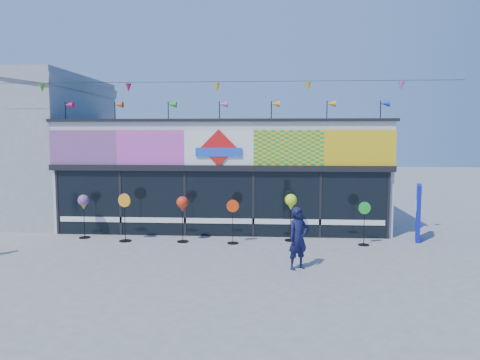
# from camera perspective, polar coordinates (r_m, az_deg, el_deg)

# --- Properties ---
(ground) EXTENTS (80.00, 80.00, 0.00)m
(ground) POSITION_cam_1_polar(r_m,az_deg,el_deg) (13.25, -4.21, -10.00)
(ground) COLOR slate
(ground) RESTS_ON ground
(kite_shop) EXTENTS (16.00, 5.70, 5.31)m
(kite_shop) POSITION_cam_1_polar(r_m,az_deg,el_deg) (18.73, -1.73, 0.94)
(kite_shop) COLOR silver
(kite_shop) RESTS_ON ground
(blue_sign) EXTENTS (0.40, 0.94, 1.88)m
(blue_sign) POSITION_cam_1_polar(r_m,az_deg,el_deg) (16.82, 20.91, -3.73)
(blue_sign) COLOR #0B16AB
(blue_sign) RESTS_ON ground
(spinner_0) EXTENTS (0.38, 0.38, 1.50)m
(spinner_0) POSITION_cam_1_polar(r_m,az_deg,el_deg) (16.90, -18.53, -2.72)
(spinner_0) COLOR black
(spinner_0) RESTS_ON ground
(spinner_1) EXTENTS (0.45, 0.41, 1.61)m
(spinner_1) POSITION_cam_1_polar(r_m,az_deg,el_deg) (16.04, -13.87, -4.30)
(spinner_1) COLOR black
(spinner_1) RESTS_ON ground
(spinner_2) EXTENTS (0.39, 0.39, 1.53)m
(spinner_2) POSITION_cam_1_polar(r_m,az_deg,el_deg) (15.53, -7.04, -3.10)
(spinner_2) COLOR black
(spinner_2) RESTS_ON ground
(spinner_3) EXTENTS (0.41, 0.37, 1.44)m
(spinner_3) POSITION_cam_1_polar(r_m,az_deg,el_deg) (15.28, -0.89, -4.96)
(spinner_3) COLOR black
(spinner_3) RESTS_ON ground
(spinner_4) EXTENTS (0.40, 0.40, 1.59)m
(spinner_4) POSITION_cam_1_polar(r_m,az_deg,el_deg) (15.68, 6.22, -2.85)
(spinner_4) COLOR black
(spinner_4) RESTS_ON ground
(spinner_5) EXTENTS (0.39, 0.36, 1.41)m
(spinner_5) POSITION_cam_1_polar(r_m,az_deg,el_deg) (15.56, 14.90, -5.02)
(spinner_5) COLOR black
(spinner_5) RESTS_ON ground
(adult_man) EXTENTS (0.72, 0.68, 1.65)m
(adult_man) POSITION_cam_1_polar(r_m,az_deg,el_deg) (12.51, 7.09, -7.05)
(adult_man) COLOR #121438
(adult_man) RESTS_ON ground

